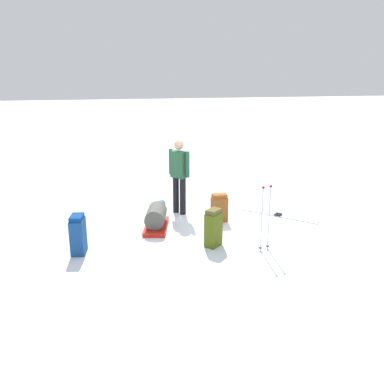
{
  "coord_description": "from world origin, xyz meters",
  "views": [
    {
      "loc": [
        1.68,
        8.22,
        3.17
      ],
      "look_at": [
        0.0,
        0.0,
        0.7
      ],
      "focal_mm": 38.84,
      "sensor_mm": 36.0,
      "label": 1
    }
  ],
  "objects": [
    {
      "name": "ground_plane",
      "position": [
        0.0,
        0.0,
        0.0
      ],
      "size": [
        80.0,
        80.0,
        0.0
      ],
      "primitive_type": "plane",
      "color": "white"
    },
    {
      "name": "skier_standing",
      "position": [
        0.15,
        -0.71,
        0.95
      ],
      "size": [
        0.41,
        0.45,
        1.7
      ],
      "color": "black",
      "rests_on": "ground_plane"
    },
    {
      "name": "ski_pair_near",
      "position": [
        -2.0,
        -0.06,
        0.01
      ],
      "size": [
        1.43,
        1.39,
        0.05
      ],
      "color": "silver",
      "rests_on": "ground_plane"
    },
    {
      "name": "backpack_large_dark",
      "position": [
        -0.15,
        1.25,
        0.35
      ],
      "size": [
        0.38,
        0.37,
        0.72
      ],
      "color": "#485612",
      "rests_on": "ground_plane"
    },
    {
      "name": "backpack_bright",
      "position": [
        -0.61,
        -0.01,
        0.3
      ],
      "size": [
        0.35,
        0.23,
        0.62
      ],
      "color": "brown",
      "rests_on": "ground_plane"
    },
    {
      "name": "backpack_small_spare",
      "position": [
        2.3,
        1.07,
        0.35
      ],
      "size": [
        0.29,
        0.41,
        0.72
      ],
      "color": "navy",
      "rests_on": "ground_plane"
    },
    {
      "name": "ski_poles_planted_near",
      "position": [
        -1.01,
        1.63,
        0.69
      ],
      "size": [
        0.23,
        0.12,
        1.23
      ],
      "color": "#AAB9BB",
      "rests_on": "ground_plane"
    },
    {
      "name": "gear_sled",
      "position": [
        0.79,
        0.16,
        0.22
      ],
      "size": [
        0.67,
        1.09,
        0.49
      ],
      "color": "red",
      "rests_on": "ground_plane"
    },
    {
      "name": "sleeping_mat_rolled",
      "position": [
        0.57,
        -0.97,
        0.09
      ],
      "size": [
        0.34,
        0.58,
        0.18
      ],
      "primitive_type": "cylinder",
      "rotation": [
        0.0,
        1.57,
        4.41
      ],
      "color": "#386A89",
      "rests_on": "ground_plane"
    }
  ]
}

